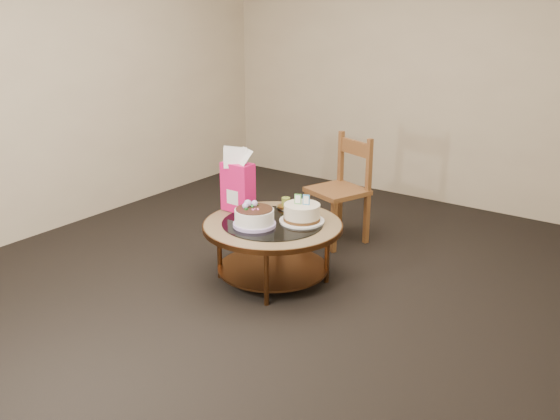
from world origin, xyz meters
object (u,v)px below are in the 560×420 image
Objects in this scene: coffee_table at (273,233)px; gift_bag at (238,180)px; decorated_cake at (254,218)px; cream_cake at (302,213)px; dining_chair at (341,189)px.

coffee_table is 2.11× the size of gift_bag.
gift_bag is at bearing 147.56° from decorated_cake.
gift_bag reaches higher than cream_cake.
coffee_table is 0.26m from cream_cake.
coffee_table is 1.12× the size of dining_chair.
cream_cake is at bearing 39.45° from coffee_table.
coffee_table is at bearing -70.20° from dining_chair.
coffee_table is 3.32× the size of decorated_cake.
decorated_cake is 1.12m from dining_chair.
cream_cake is 0.68× the size of gift_bag.
decorated_cake is 0.94× the size of cream_cake.
dining_chair is (0.37, 0.92, -0.24)m from gift_bag.
decorated_cake is at bearing -31.37° from gift_bag.
cream_cake is 0.36× the size of dining_chair.
gift_bag reaches higher than dining_chair.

